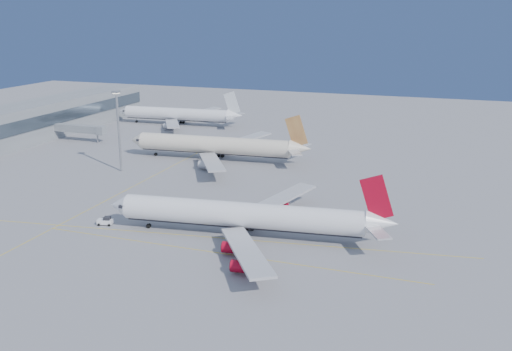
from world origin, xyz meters
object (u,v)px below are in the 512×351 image
at_px(airliner_etihad, 218,145).
at_px(pushback_tug, 106,221).
at_px(light_mast, 118,125).
at_px(airliner_third, 179,114).
at_px(airliner_virgin, 248,216).

distance_m(airliner_etihad, pushback_tug, 69.51).
height_order(pushback_tug, light_mast, light_mast).
relative_size(pushback_tug, light_mast, 0.15).
bearing_deg(light_mast, airliner_third, 103.29).
relative_size(airliner_virgin, light_mast, 2.60).
relative_size(airliner_virgin, airliner_third, 1.10).
bearing_deg(airliner_third, airliner_etihad, -55.69).
relative_size(airliner_etihad, airliner_third, 1.08).
distance_m(airliner_third, pushback_tug, 132.10).
xyz_separation_m(airliner_etihad, airliner_third, (-43.59, 55.52, -0.31)).
height_order(airliner_third, light_mast, light_mast).
bearing_deg(light_mast, airliner_etihad, 44.56).
bearing_deg(airliner_etihad, airliner_virgin, -65.65).
bearing_deg(airliner_third, airliner_virgin, -60.52).
distance_m(pushback_tug, light_mast, 53.12).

